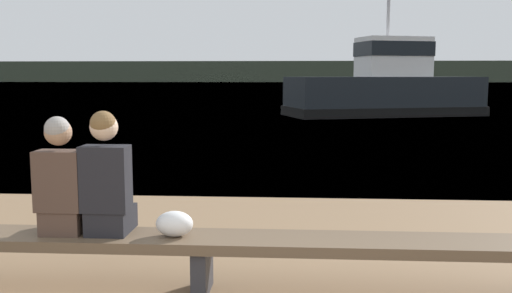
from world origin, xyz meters
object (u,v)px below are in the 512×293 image
(bench_main, at_px, (202,246))
(person_left, at_px, (62,183))
(shopping_bag, at_px, (174,224))
(person_right, at_px, (107,180))
(tugboat_red, at_px, (385,91))

(bench_main, relative_size, person_left, 6.38)
(person_left, height_order, shopping_bag, person_left)
(person_left, height_order, person_right, person_right)
(bench_main, relative_size, tugboat_red, 0.68)
(person_right, distance_m, shopping_bag, 0.64)
(person_left, relative_size, shopping_bag, 3.20)
(tugboat_red, bearing_deg, person_right, 147.45)
(person_right, bearing_deg, tugboat_red, 75.31)
(person_left, bearing_deg, tugboat_red, 74.36)
(shopping_bag, xyz_separation_m, tugboat_red, (4.93, 20.91, 0.50))
(bench_main, xyz_separation_m, tugboat_red, (4.71, 20.89, 0.69))
(shopping_bag, bearing_deg, tugboat_red, 76.74)
(person_left, distance_m, tugboat_red, 21.68)
(person_right, xyz_separation_m, tugboat_red, (5.47, 20.88, 0.17))
(person_left, distance_m, person_right, 0.37)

